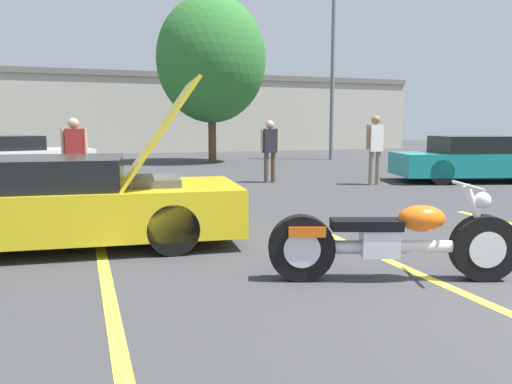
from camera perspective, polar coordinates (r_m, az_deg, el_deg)
parking_stripe_foreground at (r=4.64m, az=-16.36°, el=-11.84°), size 0.12×5.24×0.01m
parking_stripe_middle at (r=5.66m, az=16.63°, el=-8.28°), size 0.12×5.24×0.01m
far_building at (r=30.02m, az=-11.99°, el=9.05°), size 32.00×4.20×4.40m
light_pole at (r=22.60m, az=8.95°, el=14.03°), size 1.21×0.28×7.38m
tree_background at (r=20.78m, az=-5.13°, el=14.84°), size 4.38×4.38×6.66m
motorcycle at (r=5.10m, az=15.27°, el=-5.45°), size 2.37×1.05×0.96m
show_car_hood_open at (r=6.75m, az=-22.15°, el=-1.09°), size 4.83×2.23×2.11m
parked_car_left_row at (r=15.75m, az=-26.37°, el=3.49°), size 4.63×3.05×1.23m
parked_car_right_row at (r=14.85m, az=24.19°, el=3.36°), size 4.88×2.93×1.23m
spectator_near_motorcycle at (r=13.11m, az=13.47°, el=5.41°), size 0.52×0.23×1.77m
spectator_by_show_car at (r=13.28m, az=1.59°, el=5.28°), size 0.52×0.22×1.65m
spectator_midground at (r=11.03m, az=-20.01°, el=4.43°), size 0.52×0.22×1.67m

